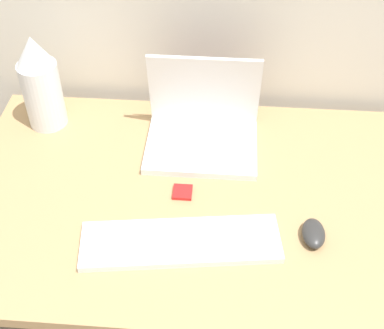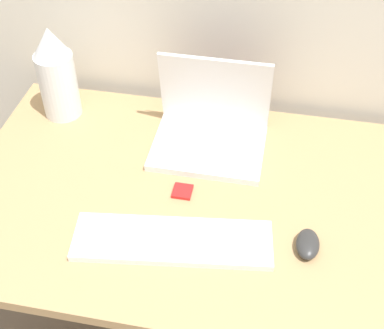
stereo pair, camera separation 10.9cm
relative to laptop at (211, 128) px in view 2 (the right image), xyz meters
name	(u,v)px [view 2 (the right image)]	position (x,y,z in m)	size (l,w,h in m)	color
desk	(193,216)	(-0.01, -0.21, -0.14)	(1.21, 0.78, 0.71)	tan
laptop	(211,128)	(0.00, 0.00, 0.00)	(0.31, 0.24, 0.25)	white
keyboard	(173,241)	(-0.03, -0.37, -0.04)	(0.48, 0.20, 0.02)	white
mouse	(308,244)	(0.29, -0.33, -0.04)	(0.05, 0.09, 0.03)	#2D2D2D
vase	(56,74)	(-0.46, 0.05, 0.09)	(0.11, 0.11, 0.29)	white
mp3_player	(183,191)	(-0.04, -0.21, -0.05)	(0.05, 0.05, 0.01)	red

